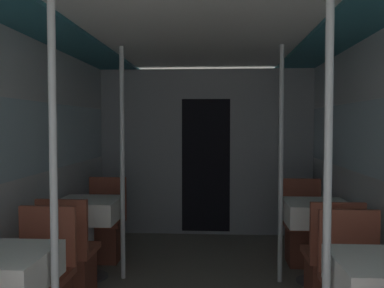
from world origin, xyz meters
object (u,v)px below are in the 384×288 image
object	(u,v)px
chair_left_near_1	(70,268)
chair_right_near_1	(331,273)
chair_left_far_1	(104,234)
support_pole_left_1	(122,163)
chair_right_far_1	(304,237)
dining_table_right_1	(316,216)
support_pole_left_0	(54,192)
support_pole_right_0	(327,194)
dining_table_left_1	(89,213)
support_pole_right_1	(281,164)

from	to	relation	value
chair_left_near_1	chair_right_near_1	bearing A→B (deg)	0.00
chair_left_far_1	support_pole_left_1	bearing A→B (deg)	121.23
chair_left_near_1	chair_right_near_1	xyz separation A→B (m)	(2.15, 0.00, 0.00)
support_pole_left_1	chair_right_near_1	xyz separation A→B (m)	(1.82, -0.54, -0.82)
chair_left_near_1	chair_right_far_1	bearing A→B (deg)	26.86
chair_left_far_1	dining_table_right_1	xyz separation A→B (m)	(2.15, -0.54, 0.35)
support_pole_left_0	chair_right_far_1	size ratio (longest dim) A/B	2.50
chair_left_near_1	chair_right_far_1	distance (m)	2.41
support_pole_left_0	support_pole_left_1	xyz separation A→B (m)	(0.00, 1.69, 0.00)
support_pole_left_1	support_pole_right_0	distance (m)	2.26
support_pole_left_1	support_pole_right_0	bearing A→B (deg)	-48.70
chair_left_near_1	support_pole_left_1	distance (m)	1.04
dining_table_left_1	chair_right_far_1	distance (m)	2.24
chair_left_far_1	chair_left_near_1	bearing A→B (deg)	90.00
support_pole_left_0	dining_table_left_1	distance (m)	1.79
support_pole_left_1	chair_right_near_1	world-z (taller)	support_pole_left_1
dining_table_right_1	chair_right_far_1	world-z (taller)	chair_right_far_1
dining_table_left_1	chair_right_near_1	bearing A→B (deg)	-14.21
chair_left_near_1	dining_table_right_1	world-z (taller)	chair_left_near_1
support_pole_right_0	dining_table_right_1	size ratio (longest dim) A/B	2.91
support_pole_left_0	chair_left_near_1	distance (m)	1.45
support_pole_right_0	chair_right_far_1	bearing A→B (deg)	81.62
chair_left_near_1	chair_left_far_1	bearing A→B (deg)	90.00
dining_table_left_1	chair_left_near_1	size ratio (longest dim) A/B	0.86
chair_left_far_1	support_pole_right_1	xyz separation A→B (m)	(1.82, -0.54, 0.82)
dining_table_left_1	support_pole_right_1	distance (m)	1.88
support_pole_right_1	support_pole_left_0	bearing A→B (deg)	-131.30
chair_right_far_1	chair_left_far_1	bearing A→B (deg)	0.00
chair_left_far_1	dining_table_right_1	bearing A→B (deg)	165.79
dining_table_right_1	support_pole_right_1	world-z (taller)	support_pole_right_1
support_pole_right_0	support_pole_right_1	bearing A→B (deg)	90.00
support_pole_left_0	support_pole_right_1	bearing A→B (deg)	48.70
support_pole_left_0	support_pole_left_1	world-z (taller)	same
dining_table_right_1	chair_left_near_1	bearing A→B (deg)	-165.79
dining_table_right_1	support_pole_right_1	bearing A→B (deg)	180.00
chair_right_near_1	chair_right_far_1	xyz separation A→B (m)	(0.00, 1.09, 0.00)
dining_table_left_1	chair_left_far_1	bearing A→B (deg)	90.00
dining_table_right_1	chair_right_near_1	bearing A→B (deg)	-90.00
chair_left_near_1	dining_table_right_1	size ratio (longest dim) A/B	1.16
dining_table_left_1	chair_right_far_1	world-z (taller)	chair_right_far_1
chair_left_near_1	dining_table_right_1	distance (m)	2.24
dining_table_left_1	chair_left_near_1	xyz separation A→B (m)	(0.00, -0.54, -0.35)
dining_table_left_1	support_pole_right_1	bearing A→B (deg)	0.00
support_pole_left_1	chair_right_near_1	bearing A→B (deg)	-16.65
chair_right_near_1	support_pole_left_0	bearing A→B (deg)	-147.67
support_pole_right_0	support_pole_right_1	world-z (taller)	same
chair_left_near_1	support_pole_right_0	size ratio (longest dim) A/B	0.40
support_pole_left_1	chair_right_far_1	world-z (taller)	support_pole_left_1
chair_right_near_1	chair_left_far_1	bearing A→B (deg)	153.14
dining_table_left_1	chair_left_far_1	world-z (taller)	chair_left_far_1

